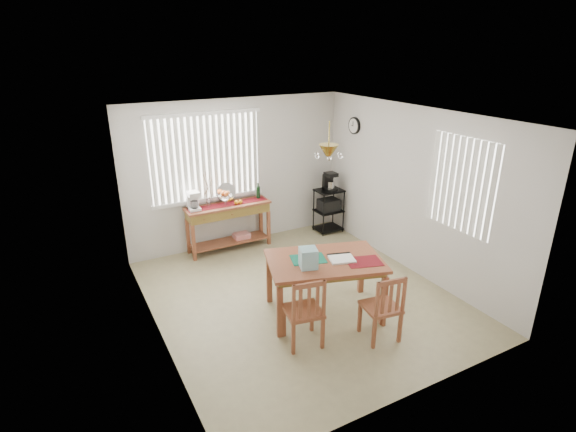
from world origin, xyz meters
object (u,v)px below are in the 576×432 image
sideboard (229,216)px  cart_items (329,182)px  wire_cart (329,206)px  chair_right (383,308)px  chair_left (304,312)px  dining_table (325,266)px

sideboard → cart_items: 2.02m
wire_cart → chair_right: size_ratio=0.93×
wire_cart → chair_left: chair_left is taller
cart_items → chair_right: 3.51m
chair_left → chair_right: 0.96m
sideboard → chair_left: size_ratio=1.60×
dining_table → chair_right: size_ratio=1.88×
chair_right → dining_table: bearing=109.9°
wire_cart → dining_table: wire_cart is taller
chair_left → chair_right: (0.89, -0.36, -0.01)m
wire_cart → sideboard: bearing=175.4°
chair_left → chair_right: bearing=-22.0°
sideboard → cart_items: (1.98, -0.15, 0.37)m
cart_items → chair_right: bearing=-112.3°
cart_items → chair_left: cart_items is taller
dining_table → chair_left: size_ratio=1.83×
wire_cart → dining_table: (-1.62, -2.36, 0.20)m
chair_left → wire_cart: bearing=52.2°
dining_table → chair_right: (0.30, -0.84, -0.26)m
dining_table → chair_left: bearing=-140.9°
sideboard → dining_table: sideboard is taller
dining_table → chair_left: chair_left is taller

